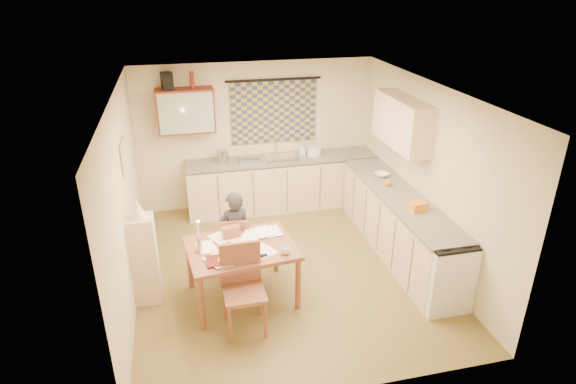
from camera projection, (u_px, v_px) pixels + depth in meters
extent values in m
cube|color=brown|center=(286.00, 269.00, 6.76)|extent=(4.00, 4.50, 0.02)
cube|color=white|center=(286.00, 90.00, 5.72)|extent=(4.00, 4.50, 0.02)
cube|color=beige|center=(256.00, 135.00, 8.24)|extent=(4.00, 0.02, 2.50)
cube|color=beige|center=(343.00, 288.00, 4.23)|extent=(4.00, 0.02, 2.50)
cube|color=beige|center=(124.00, 202.00, 5.82)|extent=(0.02, 4.50, 2.50)
cube|color=beige|center=(427.00, 174.00, 6.65)|extent=(0.02, 4.50, 2.50)
cube|color=navy|center=(274.00, 112.00, 8.10)|extent=(1.45, 0.03, 1.05)
cylinder|color=black|center=(274.00, 80.00, 7.86)|extent=(1.60, 0.04, 0.04)
cube|color=maroon|center=(186.00, 111.00, 7.62)|extent=(0.90, 0.34, 0.70)
cube|color=#99B2A5|center=(186.00, 113.00, 7.47)|extent=(0.84, 0.02, 0.64)
cube|color=beige|center=(402.00, 122.00, 6.85)|extent=(0.34, 1.30, 0.70)
cube|color=beige|center=(125.00, 156.00, 6.00)|extent=(0.04, 0.50, 0.40)
cube|color=silver|center=(127.00, 156.00, 6.00)|extent=(0.01, 0.42, 0.32)
cube|color=beige|center=(283.00, 184.00, 8.39)|extent=(3.30, 0.60, 0.86)
cube|color=#64615D|center=(283.00, 159.00, 8.19)|extent=(3.30, 0.62, 0.04)
cube|color=beige|center=(398.00, 225.00, 7.02)|extent=(0.60, 2.95, 0.86)
cube|color=#64615D|center=(401.00, 196.00, 6.82)|extent=(0.62, 2.95, 0.04)
cube|color=white|center=(443.00, 273.00, 5.88)|extent=(0.58, 0.58, 0.88)
cube|color=black|center=(448.00, 241.00, 5.69)|extent=(0.56, 0.56, 0.03)
cube|color=silver|center=(281.00, 160.00, 8.19)|extent=(0.55, 0.45, 0.10)
cylinder|color=silver|center=(276.00, 147.00, 8.27)|extent=(0.03, 0.03, 0.28)
cube|color=silver|center=(250.00, 159.00, 8.05)|extent=(0.37, 0.33, 0.06)
cylinder|color=silver|center=(222.00, 156.00, 7.92)|extent=(0.21, 0.21, 0.24)
cylinder|color=white|center=(314.00, 151.00, 8.26)|extent=(0.30, 0.30, 0.16)
imported|color=white|center=(302.00, 150.00, 8.26)|extent=(0.12, 0.13, 0.21)
imported|color=white|center=(381.00, 175.00, 7.43)|extent=(0.36, 0.36, 0.05)
cube|color=orange|center=(418.00, 206.00, 6.34)|extent=(0.24, 0.19, 0.12)
sphere|color=orange|center=(388.00, 183.00, 7.08)|extent=(0.10, 0.10, 0.10)
cube|color=black|center=(167.00, 81.00, 7.37)|extent=(0.20, 0.23, 0.26)
cylinder|color=#195926|center=(171.00, 81.00, 7.38)|extent=(0.09, 0.09, 0.26)
cylinder|color=maroon|center=(192.00, 80.00, 7.45)|extent=(0.08, 0.08, 0.26)
cube|color=brown|center=(241.00, 248.00, 5.86)|extent=(1.39, 1.12, 0.05)
cube|color=brown|center=(235.00, 245.00, 6.51)|extent=(0.44, 0.44, 0.04)
cube|color=brown|center=(234.00, 236.00, 6.25)|extent=(0.40, 0.08, 0.44)
cube|color=brown|center=(244.00, 293.00, 5.41)|extent=(0.47, 0.47, 0.04)
cube|color=brown|center=(240.00, 262.00, 5.48)|extent=(0.47, 0.05, 0.51)
imported|color=black|center=(235.00, 234.00, 6.40)|extent=(0.53, 0.42, 1.22)
cube|color=beige|center=(145.00, 260.00, 5.89)|extent=(0.32, 0.30, 1.17)
cone|color=beige|center=(137.00, 209.00, 5.60)|extent=(0.20, 0.20, 0.22)
cube|color=brown|center=(231.00, 232.00, 6.00)|extent=(0.23, 0.14, 0.16)
imported|color=white|center=(285.00, 250.00, 5.68)|extent=(0.16, 0.16, 0.09)
imported|color=maroon|center=(206.00, 262.00, 5.50)|extent=(0.21, 0.27, 0.02)
imported|color=orange|center=(210.00, 256.00, 5.63)|extent=(0.24, 0.28, 0.02)
cube|color=orange|center=(223.00, 261.00, 5.52)|extent=(0.13, 0.10, 0.04)
cube|color=black|center=(262.00, 256.00, 5.65)|extent=(0.13, 0.05, 0.02)
cylinder|color=silver|center=(199.00, 245.00, 5.70)|extent=(0.07, 0.07, 0.18)
cylinder|color=white|center=(198.00, 230.00, 5.63)|extent=(0.03, 0.03, 0.22)
sphere|color=#FFCC66|center=(199.00, 222.00, 5.56)|extent=(0.02, 0.02, 0.02)
cube|color=white|center=(264.00, 250.00, 5.77)|extent=(0.33, 0.36, 0.00)
cube|color=white|center=(242.00, 250.00, 5.77)|extent=(0.31, 0.36, 0.00)
cube|color=white|center=(267.00, 232.00, 6.17)|extent=(0.35, 0.36, 0.00)
cube|color=white|center=(222.00, 257.00, 5.62)|extent=(0.23, 0.31, 0.00)
cube|color=white|center=(223.00, 261.00, 5.54)|extent=(0.23, 0.31, 0.00)
cube|color=white|center=(207.00, 247.00, 5.82)|extent=(0.27, 0.34, 0.00)
cube|color=white|center=(239.00, 241.00, 5.96)|extent=(0.22, 0.31, 0.00)
cube|color=white|center=(220.00, 238.00, 6.02)|extent=(0.33, 0.36, 0.00)
cube|color=white|center=(272.00, 231.00, 6.17)|extent=(0.24, 0.32, 0.00)
cube|color=white|center=(252.00, 234.00, 6.09)|extent=(0.29, 0.35, 0.00)
cube|color=white|center=(217.00, 260.00, 5.53)|extent=(0.33, 0.36, 0.00)
cube|color=white|center=(235.00, 251.00, 5.71)|extent=(0.31, 0.36, 0.00)
cube|color=white|center=(263.00, 232.00, 6.15)|extent=(0.29, 0.34, 0.00)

